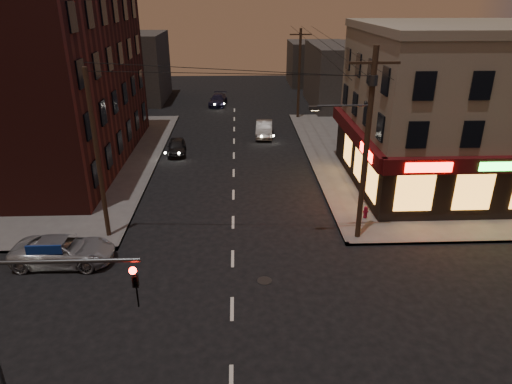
{
  "coord_description": "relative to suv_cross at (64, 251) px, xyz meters",
  "views": [
    {
      "loc": [
        0.38,
        -15.81,
        12.32
      ],
      "look_at": [
        1.23,
        5.06,
        3.2
      ],
      "focal_mm": 32.0,
      "sensor_mm": 36.0,
      "label": 1
    }
  ],
  "objects": [
    {
      "name": "ground",
      "position": [
        8.32,
        -4.0,
        -0.68
      ],
      "size": [
        120.0,
        120.0,
        0.0
      ],
      "primitive_type": "plane",
      "color": "black",
      "rests_on": "ground"
    },
    {
      "name": "sidewalk_ne",
      "position": [
        26.32,
        15.0,
        -0.6
      ],
      "size": [
        24.0,
        28.0,
        0.15
      ],
      "primitive_type": "cube",
      "color": "#514F4C",
      "rests_on": "ground"
    },
    {
      "name": "sidewalk_nw",
      "position": [
        -9.68,
        15.0,
        -0.6
      ],
      "size": [
        24.0,
        28.0,
        0.15
      ],
      "primitive_type": "cube",
      "color": "#514F4C",
      "rests_on": "ground"
    },
    {
      "name": "pizza_building",
      "position": [
        24.25,
        9.43,
        4.67
      ],
      "size": [
        15.85,
        12.85,
        10.5
      ],
      "color": "gray",
      "rests_on": "sidewalk_ne"
    },
    {
      "name": "brick_apartment",
      "position": [
        -6.18,
        15.0,
        5.97
      ],
      "size": [
        12.0,
        20.0,
        13.0
      ],
      "primitive_type": "cube",
      "color": "#401714",
      "rests_on": "sidewalk_nw"
    },
    {
      "name": "bg_building_ne_a",
      "position": [
        22.32,
        34.0,
        2.82
      ],
      "size": [
        10.0,
        12.0,
        7.0
      ],
      "primitive_type": "cube",
      "color": "#3F3D3A",
      "rests_on": "ground"
    },
    {
      "name": "bg_building_nw",
      "position": [
        -4.68,
        38.0,
        3.32
      ],
      "size": [
        9.0,
        10.0,
        8.0
      ],
      "primitive_type": "cube",
      "color": "#3F3D3A",
      "rests_on": "ground"
    },
    {
      "name": "bg_building_ne_b",
      "position": [
        20.32,
        48.0,
        2.32
      ],
      "size": [
        8.0,
        8.0,
        6.0
      ],
      "primitive_type": "cube",
      "color": "#3F3D3A",
      "rests_on": "ground"
    },
    {
      "name": "utility_pole_main",
      "position": [
        15.01,
        1.8,
        5.08
      ],
      "size": [
        4.2,
        0.44,
        10.0
      ],
      "color": "#382619",
      "rests_on": "sidewalk_ne"
    },
    {
      "name": "utility_pole_far",
      "position": [
        15.12,
        28.0,
        3.97
      ],
      "size": [
        0.26,
        0.26,
        9.0
      ],
      "primitive_type": "cylinder",
      "color": "#382619",
      "rests_on": "sidewalk_ne"
    },
    {
      "name": "utility_pole_west",
      "position": [
        1.52,
        2.5,
        3.97
      ],
      "size": [
        0.24,
        0.24,
        9.0
      ],
      "primitive_type": "cylinder",
      "color": "#382619",
      "rests_on": "sidewalk_nw"
    },
    {
      "name": "traffic_signal",
      "position": [
        2.76,
        -9.6,
        3.48
      ],
      "size": [
        4.49,
        0.32,
        6.47
      ],
      "color": "#333538",
      "rests_on": "ground"
    },
    {
      "name": "suv_cross",
      "position": [
        0.0,
        0.0,
        0.0
      ],
      "size": [
        4.95,
        2.39,
        1.36
      ],
      "primitive_type": "imported",
      "rotation": [
        0.0,
        0.0,
        1.54
      ],
      "color": "#919499",
      "rests_on": "ground"
    },
    {
      "name": "sedan_near",
      "position": [
        3.57,
        16.7,
        -0.06
      ],
      "size": [
        1.78,
        3.73,
        1.23
      ],
      "primitive_type": "imported",
      "rotation": [
        0.0,
        0.0,
        0.09
      ],
      "color": "black",
      "rests_on": "ground"
    },
    {
      "name": "sedan_mid",
      "position": [
        11.15,
        21.46,
        0.03
      ],
      "size": [
        1.82,
        4.39,
        1.41
      ],
      "primitive_type": "imported",
      "rotation": [
        0.0,
        0.0,
        -0.08
      ],
      "color": "slate",
      "rests_on": "ground"
    },
    {
      "name": "sedan_far",
      "position": [
        6.37,
        34.55,
        -0.03
      ],
      "size": [
        2.29,
        4.63,
        1.29
      ],
      "primitive_type": "imported",
      "rotation": [
        0.0,
        0.0,
        -0.11
      ],
      "color": "black",
      "rests_on": "ground"
    },
    {
      "name": "fire_hydrant",
      "position": [
        16.12,
        3.99,
        -0.13
      ],
      "size": [
        0.32,
        0.32,
        0.73
      ],
      "rotation": [
        0.0,
        0.0,
        0.11
      ],
      "color": "maroon",
      "rests_on": "sidewalk_ne"
    }
  ]
}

